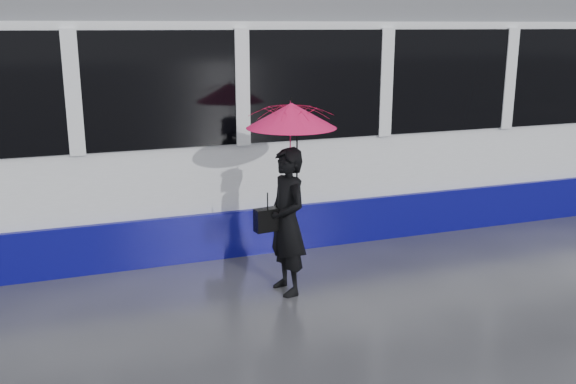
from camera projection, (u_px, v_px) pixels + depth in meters
name	position (u px, v px, depth m)	size (l,w,h in m)	color
ground	(312.00, 286.00, 7.49)	(90.00, 90.00, 0.00)	#29282D
rails	(251.00, 225.00, 9.76)	(34.00, 1.51, 0.02)	#3F3D38
tram	(376.00, 112.00, 10.02)	(26.00, 2.56, 3.35)	white
woman	(287.00, 222.00, 7.14)	(0.61, 0.40, 1.67)	black
umbrella	(291.00, 133.00, 6.90)	(1.11, 1.11, 1.13)	#FC156E
handbag	(268.00, 220.00, 7.07)	(0.31, 0.17, 0.44)	black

